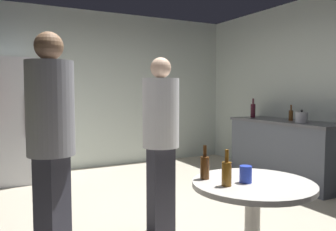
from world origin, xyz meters
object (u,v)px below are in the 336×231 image
object	(u,v)px
refrigerator	(9,121)
kettle	(302,117)
foreground_table	(253,197)
person_in_gray_shirt	(51,133)
person_in_white_shirt	(161,131)
wine_bottle_on_counter	(253,110)
beer_bottle_brown	(205,167)
beer_bottle_on_counter	(291,115)
beer_bottle_amber	(227,173)
plastic_cup_blue	(246,174)

from	to	relation	value
refrigerator	kettle	size ratio (longest dim) A/B	7.38
foreground_table	person_in_gray_shirt	distance (m)	1.49
person_in_white_shirt	wine_bottle_on_counter	bearing A→B (deg)	116.86
wine_bottle_on_counter	person_in_white_shirt	size ratio (longest dim) A/B	0.19
refrigerator	person_in_gray_shirt	world-z (taller)	refrigerator
beer_bottle_brown	person_in_white_shirt	xyz separation A→B (m)	(0.13, 0.92, 0.14)
refrigerator	beer_bottle_brown	xyz separation A→B (m)	(1.03, -3.51, -0.08)
refrigerator	wine_bottle_on_counter	distance (m)	3.75
refrigerator	wine_bottle_on_counter	size ratio (longest dim) A/B	5.81
kettle	beer_bottle_on_counter	xyz separation A→B (m)	(0.08, 0.26, 0.01)
beer_bottle_brown	person_in_gray_shirt	xyz separation A→B (m)	(-0.89, 0.67, 0.21)
beer_bottle_on_counter	kettle	bearing A→B (deg)	-106.80
beer_bottle_on_counter	beer_bottle_amber	distance (m)	3.19
kettle	beer_bottle_on_counter	bearing A→B (deg)	73.20
person_in_gray_shirt	kettle	bearing A→B (deg)	60.53
refrigerator	beer_bottle_brown	size ratio (longest dim) A/B	7.83
refrigerator	plastic_cup_blue	bearing A→B (deg)	-71.88
beer_bottle_amber	person_in_white_shirt	xyz separation A→B (m)	(0.10, 1.13, 0.14)
kettle	beer_bottle_amber	world-z (taller)	kettle
beer_bottle_amber	beer_bottle_brown	distance (m)	0.21
kettle	wine_bottle_on_counter	xyz separation A→B (m)	(0.00, 0.98, 0.05)
kettle	beer_bottle_on_counter	size ratio (longest dim) A/B	1.06
beer_bottle_brown	beer_bottle_amber	bearing A→B (deg)	-83.06
beer_bottle_amber	plastic_cup_blue	world-z (taller)	beer_bottle_amber
kettle	beer_bottle_on_counter	world-z (taller)	beer_bottle_on_counter
foreground_table	beer_bottle_amber	size ratio (longest dim) A/B	3.48
person_in_gray_shirt	beer_bottle_amber	bearing A→B (deg)	4.90
wine_bottle_on_counter	beer_bottle_on_counter	bearing A→B (deg)	-83.86
kettle	wine_bottle_on_counter	size ratio (longest dim) A/B	0.79
kettle	person_in_white_shirt	world-z (taller)	person_in_white_shirt
plastic_cup_blue	beer_bottle_on_counter	bearing A→B (deg)	37.30
beer_bottle_brown	person_in_white_shirt	size ratio (longest dim) A/B	0.14
beer_bottle_on_counter	person_in_gray_shirt	xyz separation A→B (m)	(-3.50, -0.98, 0.04)
kettle	person_in_gray_shirt	distance (m)	3.50
kettle	refrigerator	bearing A→B (deg)	149.19
beer_bottle_on_counter	beer_bottle_brown	bearing A→B (deg)	-147.74
person_in_white_shirt	beer_bottle_on_counter	bearing A→B (deg)	102.15
kettle	person_in_gray_shirt	world-z (taller)	person_in_gray_shirt
refrigerator	plastic_cup_blue	xyz separation A→B (m)	(1.22, -3.72, -0.11)
wine_bottle_on_counter	plastic_cup_blue	distance (m)	3.49
kettle	person_in_gray_shirt	xyz separation A→B (m)	(-3.42, -0.72, 0.06)
wine_bottle_on_counter	person_in_gray_shirt	world-z (taller)	person_in_gray_shirt
foreground_table	plastic_cup_blue	xyz separation A→B (m)	(-0.06, 0.01, 0.16)
beer_bottle_on_counter	foreground_table	distance (m)	3.04
foreground_table	person_in_white_shirt	xyz separation A→B (m)	(-0.11, 1.13, 0.33)
beer_bottle_amber	beer_bottle_brown	xyz separation A→B (m)	(-0.03, 0.21, 0.00)
kettle	wine_bottle_on_counter	bearing A→B (deg)	89.88
wine_bottle_on_counter	person_in_white_shirt	bearing A→B (deg)	-149.01
person_in_gray_shirt	wine_bottle_on_counter	bearing A→B (deg)	75.10
kettle	beer_bottle_brown	xyz separation A→B (m)	(-2.53, -1.39, -0.15)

